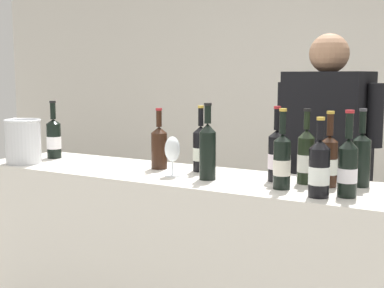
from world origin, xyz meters
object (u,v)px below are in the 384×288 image
(wine_bottle_3, at_px, (329,160))
(ice_bucket, at_px, (23,141))
(wine_bottle_4, at_px, (54,138))
(wine_bottle_9, at_px, (306,157))
(wine_bottle_10, at_px, (282,161))
(person_server, at_px, (324,195))
(wine_bottle_7, at_px, (159,146))
(wine_bottle_1, at_px, (319,169))
(wine_bottle_5, at_px, (208,149))
(wine_bottle_6, at_px, (348,167))
(wine_glass, at_px, (172,151))
(wine_bottle_2, at_px, (361,158))
(wine_bottle_0, at_px, (201,149))
(wine_bottle_8, at_px, (276,155))

(wine_bottle_3, height_order, ice_bucket, wine_bottle_3)
(wine_bottle_4, bearing_deg, wine_bottle_9, 0.17)
(wine_bottle_10, height_order, person_server, person_server)
(wine_bottle_7, bearing_deg, wine_bottle_3, -0.88)
(wine_bottle_1, relative_size, wine_bottle_10, 0.93)
(wine_bottle_5, bearing_deg, wine_bottle_10, -3.97)
(wine_bottle_6, xyz_separation_m, person_server, (-0.26, 0.66, -0.28))
(wine_bottle_10, bearing_deg, wine_glass, 178.14)
(wine_bottle_2, distance_m, wine_bottle_4, 1.70)
(wine_bottle_0, relative_size, wine_bottle_4, 0.99)
(wine_bottle_0, relative_size, wine_glass, 1.73)
(wine_bottle_5, relative_size, wine_bottle_9, 1.06)
(wine_bottle_10, bearing_deg, ice_bucket, -177.29)
(wine_bottle_0, bearing_deg, wine_bottle_2, 1.24)
(wine_bottle_2, relative_size, wine_glass, 1.78)
(wine_bottle_0, bearing_deg, ice_bucket, -164.67)
(wine_bottle_7, relative_size, wine_glass, 1.64)
(wine_bottle_0, xyz_separation_m, wine_bottle_2, (0.77, 0.02, 0.01))
(wine_bottle_2, bearing_deg, wine_bottle_5, -164.09)
(wine_bottle_7, bearing_deg, wine_bottle_0, 9.95)
(wine_bottle_2, relative_size, wine_bottle_8, 0.99)
(wine_bottle_9, distance_m, wine_glass, 0.62)
(person_server, bearing_deg, wine_bottle_0, -137.89)
(ice_bucket, bearing_deg, wine_bottle_10, 2.71)
(wine_glass, relative_size, ice_bucket, 0.79)
(wine_bottle_7, height_order, wine_bottle_8, wine_bottle_8)
(wine_bottle_0, distance_m, wine_bottle_6, 0.79)
(wine_bottle_4, height_order, wine_bottle_7, wine_bottle_4)
(wine_bottle_6, xyz_separation_m, wine_bottle_9, (-0.22, 0.17, -0.00))
(person_server, bearing_deg, wine_bottle_9, -85.46)
(wine_bottle_4, bearing_deg, wine_bottle_5, -6.68)
(wine_bottle_3, relative_size, wine_bottle_8, 0.96)
(wine_bottle_0, bearing_deg, wine_bottle_5, -53.38)
(wine_bottle_3, distance_m, wine_bottle_5, 0.54)
(wine_bottle_5, bearing_deg, ice_bucket, -175.03)
(wine_bottle_5, bearing_deg, wine_bottle_1, -10.11)
(wine_bottle_2, distance_m, wine_bottle_8, 0.36)
(wine_bottle_0, relative_size, wine_bottle_8, 0.96)
(wine_bottle_5, bearing_deg, wine_bottle_9, 17.04)
(wine_bottle_3, xyz_separation_m, wine_bottle_5, (-0.52, -0.11, 0.03))
(wine_bottle_6, height_order, wine_bottle_8, wine_bottle_6)
(wine_bottle_1, relative_size, wine_bottle_9, 0.95)
(wine_bottle_1, bearing_deg, wine_bottle_5, 169.89)
(ice_bucket, bearing_deg, wine_bottle_9, 8.45)
(wine_bottle_0, xyz_separation_m, ice_bucket, (-0.95, -0.26, 0.01))
(wine_bottle_1, xyz_separation_m, wine_bottle_9, (-0.12, 0.22, 0.01))
(ice_bucket, xyz_separation_m, person_server, (1.45, 0.71, -0.28))
(wine_bottle_6, height_order, person_server, person_server)
(wine_bottle_2, xyz_separation_m, wine_bottle_5, (-0.64, -0.18, 0.01))
(person_server, bearing_deg, wine_bottle_4, -160.89)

